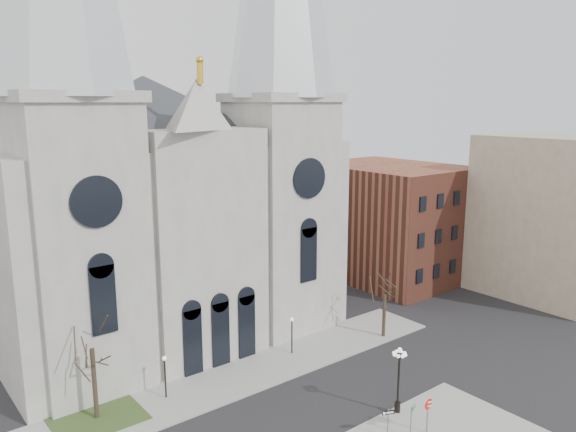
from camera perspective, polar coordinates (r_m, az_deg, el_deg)
sidewalk_far at (r=46.87m, az=-5.15°, el=-15.92°), size 40.00×6.00×0.14m
grass_patch at (r=43.47m, az=-18.82°, el=-18.86°), size 6.00×5.00×0.18m
cathedral at (r=52.05m, az=-12.81°, el=7.78°), size 33.00×26.66×54.00m
bg_building_brick at (r=71.36m, az=10.14°, el=-0.47°), size 14.00×18.00×14.00m
bg_building_tan at (r=68.78m, az=24.74°, el=-0.12°), size 10.00×14.00×18.00m
tree_left at (r=41.02m, az=-19.33°, el=-12.20°), size 3.20×3.20×7.50m
tree_right at (r=52.86m, az=9.82°, el=-7.59°), size 3.20×3.20×6.00m
ped_lamp_left at (r=43.63m, az=-12.40°, el=-15.02°), size 0.32×0.32×3.26m
ped_lamp_right at (r=49.47m, az=0.40°, el=-11.44°), size 0.32×0.32×3.26m
stop_sign at (r=39.97m, az=14.02°, el=-18.37°), size 0.86×0.36×2.53m
globe_lamp at (r=41.26m, az=11.20°, el=-15.26°), size 1.32×1.32×4.86m
one_way_sign at (r=39.25m, az=10.13°, el=-19.52°), size 0.82×0.39×2.00m
street_name_sign at (r=39.69m, az=12.44°, el=-19.44°), size 0.64×0.28×2.11m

